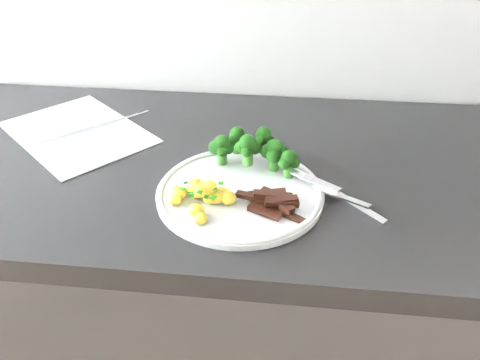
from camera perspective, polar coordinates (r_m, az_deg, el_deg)
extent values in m
cube|color=black|center=(1.16, -1.08, -16.58)|extent=(2.35, 0.59, 0.88)
cube|color=white|center=(1.01, -18.46, 5.33)|extent=(0.36, 0.35, 0.00)
cube|color=slate|center=(1.04, -13.88, 6.80)|extent=(0.09, 0.11, 0.00)
cube|color=slate|center=(1.03, -14.98, 6.46)|extent=(0.09, 0.10, 0.00)
cube|color=slate|center=(1.03, -16.10, 6.12)|extent=(0.09, 0.10, 0.00)
cube|color=slate|center=(1.02, -17.23, 5.77)|extent=(0.08, 0.09, 0.00)
cube|color=slate|center=(1.01, -18.36, 5.41)|extent=(0.08, 0.09, 0.00)
cube|color=slate|center=(1.01, -19.51, 5.05)|extent=(0.08, 0.09, 0.00)
cube|color=slate|center=(1.01, -20.66, 4.69)|extent=(0.07, 0.08, 0.00)
cylinder|color=white|center=(0.78, 0.00, -1.55)|extent=(0.27, 0.27, 0.01)
torus|color=white|center=(0.77, 0.00, -1.21)|extent=(0.26, 0.26, 0.01)
cylinder|color=#2D5E1D|center=(0.82, 0.90, 2.62)|extent=(0.02, 0.02, 0.02)
sphere|color=black|center=(0.81, 1.71, 3.74)|extent=(0.02, 0.02, 0.02)
sphere|color=black|center=(0.82, 0.89, 4.14)|extent=(0.02, 0.02, 0.02)
sphere|color=black|center=(0.81, 0.12, 3.83)|extent=(0.02, 0.02, 0.02)
sphere|color=black|center=(0.80, 0.75, 3.33)|extent=(0.02, 0.02, 0.02)
sphere|color=black|center=(0.80, 0.92, 4.34)|extent=(0.03, 0.03, 0.03)
cylinder|color=#2D5E1D|center=(0.82, 3.98, 2.04)|extent=(0.02, 0.02, 0.02)
sphere|color=black|center=(0.81, 4.84, 3.23)|extent=(0.03, 0.03, 0.03)
sphere|color=black|center=(0.82, 4.26, 3.63)|extent=(0.03, 0.03, 0.03)
sphere|color=black|center=(0.82, 3.27, 3.38)|extent=(0.03, 0.03, 0.03)
sphere|color=black|center=(0.80, 3.95, 2.83)|extent=(0.02, 0.02, 0.02)
sphere|color=black|center=(0.81, 4.06, 3.75)|extent=(0.03, 0.03, 0.03)
cylinder|color=#2D5E1D|center=(0.84, -2.12, 2.70)|extent=(0.02, 0.02, 0.02)
sphere|color=black|center=(0.83, -1.41, 3.67)|extent=(0.02, 0.02, 0.02)
sphere|color=black|center=(0.84, -2.19, 4.22)|extent=(0.02, 0.02, 0.02)
sphere|color=black|center=(0.83, -2.89, 3.83)|extent=(0.02, 0.02, 0.02)
sphere|color=black|center=(0.82, -2.06, 3.37)|extent=(0.02, 0.02, 0.02)
sphere|color=black|center=(0.82, -2.15, 4.32)|extent=(0.03, 0.03, 0.03)
cylinder|color=#2D5E1D|center=(0.85, 2.76, 3.91)|extent=(0.02, 0.02, 0.02)
sphere|color=black|center=(0.84, 3.44, 4.75)|extent=(0.02, 0.02, 0.02)
sphere|color=black|center=(0.85, 2.48, 5.24)|extent=(0.02, 0.02, 0.02)
sphere|color=black|center=(0.84, 2.47, 4.64)|extent=(0.02, 0.02, 0.02)
sphere|color=black|center=(0.84, 2.80, 5.41)|extent=(0.03, 0.03, 0.03)
cylinder|color=#2D5E1D|center=(0.85, -0.34, 3.93)|extent=(0.02, 0.02, 0.02)
sphere|color=black|center=(0.84, 0.34, 4.89)|extent=(0.02, 0.02, 0.02)
sphere|color=black|center=(0.85, -0.63, 5.23)|extent=(0.02, 0.02, 0.02)
sphere|color=black|center=(0.84, -0.73, 4.66)|extent=(0.02, 0.02, 0.02)
sphere|color=black|center=(0.84, -0.34, 5.42)|extent=(0.03, 0.03, 0.03)
cylinder|color=#2D5E1D|center=(0.81, 5.70, 1.11)|extent=(0.02, 0.02, 0.02)
sphere|color=black|center=(0.80, 6.44, 1.93)|extent=(0.02, 0.02, 0.02)
sphere|color=black|center=(0.80, 5.31, 2.43)|extent=(0.02, 0.02, 0.02)
sphere|color=black|center=(0.79, 5.25, 1.91)|extent=(0.02, 0.02, 0.02)
sphere|color=black|center=(0.79, 5.80, 2.63)|extent=(0.03, 0.03, 0.03)
ellipsoid|color=yellow|center=(0.76, -2.21, -1.40)|extent=(0.02, 0.02, 0.02)
ellipsoid|color=yellow|center=(0.71, -4.59, -4.52)|extent=(0.02, 0.02, 0.02)
ellipsoid|color=yellow|center=(0.75, -1.79, -1.60)|extent=(0.02, 0.02, 0.02)
ellipsoid|color=yellow|center=(0.76, -7.32, -1.43)|extent=(0.02, 0.02, 0.02)
ellipsoid|color=yellow|center=(0.74, -3.51, -2.09)|extent=(0.02, 0.02, 0.02)
ellipsoid|color=yellow|center=(0.76, -5.06, -1.50)|extent=(0.02, 0.02, 0.02)
ellipsoid|color=yellow|center=(0.72, -5.11, -3.53)|extent=(0.02, 0.02, 0.02)
ellipsoid|color=yellow|center=(0.75, -3.55, -1.94)|extent=(0.02, 0.02, 0.02)
ellipsoid|color=yellow|center=(0.75, -2.25, -2.00)|extent=(0.02, 0.02, 0.02)
ellipsoid|color=yellow|center=(0.74, -2.77, -2.05)|extent=(0.02, 0.02, 0.02)
ellipsoid|color=yellow|center=(0.74, -1.35, -2.14)|extent=(0.02, 0.02, 0.02)
ellipsoid|color=yellow|center=(0.77, -5.84, -1.07)|extent=(0.02, 0.02, 0.02)
ellipsoid|color=yellow|center=(0.74, -3.66, -0.88)|extent=(0.03, 0.02, 0.02)
ellipsoid|color=yellow|center=(0.75, -3.13, -1.66)|extent=(0.02, 0.02, 0.02)
ellipsoid|color=yellow|center=(0.75, -7.60, -2.38)|extent=(0.02, 0.02, 0.02)
ellipsoid|color=yellow|center=(0.73, -4.58, -1.29)|extent=(0.02, 0.02, 0.02)
ellipsoid|color=yellow|center=(0.76, -4.11, -1.23)|extent=(0.02, 0.02, 0.02)
ellipsoid|color=yellow|center=(0.74, -4.31, -0.87)|extent=(0.02, 0.02, 0.02)
ellipsoid|color=yellow|center=(0.76, -7.11, -1.64)|extent=(0.02, 0.02, 0.02)
ellipsoid|color=yellow|center=(0.75, -5.15, -0.58)|extent=(0.02, 0.02, 0.02)
ellipsoid|color=yellow|center=(0.74, -5.23, -0.99)|extent=(0.02, 0.02, 0.02)
ellipsoid|color=yellow|center=(0.76, -4.55, -1.38)|extent=(0.02, 0.02, 0.02)
cube|color=#19630A|center=(0.73, -4.77, -0.87)|extent=(0.01, 0.01, 0.00)
cube|color=#19630A|center=(0.71, -3.99, -1.97)|extent=(0.01, 0.01, 0.00)
cube|color=#19630A|center=(0.74, -5.12, -0.14)|extent=(0.01, 0.01, 0.00)
cube|color=#19630A|center=(0.75, -5.76, -0.32)|extent=(0.01, 0.01, 0.00)
cube|color=#19630A|center=(0.71, -4.74, -1.40)|extent=(0.01, 0.01, 0.00)
cube|color=#19630A|center=(0.73, -3.02, -1.02)|extent=(0.01, 0.01, 0.00)
cube|color=#19630A|center=(0.70, -3.25, -2.05)|extent=(0.01, 0.01, 0.00)
cube|color=#19630A|center=(0.75, -6.36, -0.32)|extent=(0.01, 0.01, 0.00)
cube|color=#19630A|center=(0.71, -5.73, -1.86)|extent=(0.01, 0.01, 0.00)
cube|color=#19630A|center=(0.73, -4.83, -0.89)|extent=(0.01, 0.01, 0.00)
cube|color=#19630A|center=(0.71, -3.07, -1.95)|extent=(0.01, 0.01, 0.00)
cube|color=#19630A|center=(0.71, -5.77, -1.56)|extent=(0.01, 0.01, 0.00)
cube|color=#19630A|center=(0.73, -6.75, -1.01)|extent=(0.01, 0.01, 0.00)
cube|color=#19630A|center=(0.72, -2.25, -0.37)|extent=(0.01, 0.01, 0.00)
cube|color=black|center=(0.73, 2.79, -2.99)|extent=(0.05, 0.05, 0.01)
cube|color=black|center=(0.76, 4.03, -1.77)|extent=(0.05, 0.04, 0.01)
cube|color=black|center=(0.74, 4.36, -2.58)|extent=(0.06, 0.04, 0.01)
cube|color=black|center=(0.72, 2.92, -3.70)|extent=(0.05, 0.04, 0.01)
cube|color=black|center=(0.72, 5.53, -4.03)|extent=(0.06, 0.04, 0.01)
cube|color=black|center=(0.75, 4.15, -2.41)|extent=(0.06, 0.03, 0.01)
cube|color=black|center=(0.75, 3.16, -1.65)|extent=(0.06, 0.02, 0.01)
cube|color=black|center=(0.73, 3.86, -1.83)|extent=(0.06, 0.02, 0.02)
cube|color=black|center=(0.73, 4.67, -2.76)|extent=(0.05, 0.04, 0.01)
cube|color=black|center=(0.74, 1.21, -1.95)|extent=(0.05, 0.02, 0.01)
cube|color=black|center=(0.73, 4.94, -2.57)|extent=(0.05, 0.02, 0.01)
cube|color=black|center=(0.72, 4.84, -2.44)|extent=(0.05, 0.02, 0.01)
cube|color=silver|center=(0.77, 11.64, -1.86)|extent=(0.09, 0.07, 0.01)
cube|color=silver|center=(0.79, 7.75, 0.22)|extent=(0.03, 0.03, 0.00)
cylinder|color=silver|center=(0.81, 6.77, 1.03)|extent=(0.03, 0.02, 0.00)
cylinder|color=silver|center=(0.80, 6.60, 0.92)|extent=(0.03, 0.02, 0.00)
cylinder|color=silver|center=(0.80, 6.43, 0.81)|extent=(0.03, 0.02, 0.00)
cylinder|color=silver|center=(0.80, 6.25, 0.70)|extent=(0.03, 0.02, 0.00)
cube|color=silver|center=(0.80, 8.23, 0.16)|extent=(0.10, 0.09, 0.01)
cube|color=silver|center=(0.76, 13.66, -3.23)|extent=(0.08, 0.07, 0.02)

